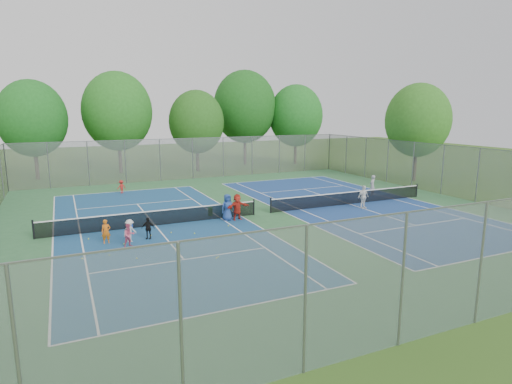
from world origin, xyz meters
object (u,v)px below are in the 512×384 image
ball_crate (130,226)px  ball_hopper (210,212)px  net_right (350,198)px  instructor (372,185)px  net_left (155,218)px

ball_crate → ball_hopper: (5.18, 0.85, 0.13)m
ball_hopper → net_right: bearing=-5.3°
ball_hopper → instructor: instructor is taller
net_right → instructor: 4.08m
net_left → instructor: (17.59, 1.90, 0.37)m
net_right → ball_crate: net_right is taller
net_left → ball_hopper: bearing=14.2°
net_left → ball_hopper: size_ratio=23.32×
ball_crate → net_left: bearing=-3.6°
net_left → ball_crate: net_left is taller
net_left → net_right: size_ratio=1.00×
net_left → instructor: 17.69m
net_right → instructor: (3.59, 1.90, 0.37)m
ball_crate → instructor: size_ratio=0.20×
ball_crate → ball_hopper: 5.25m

